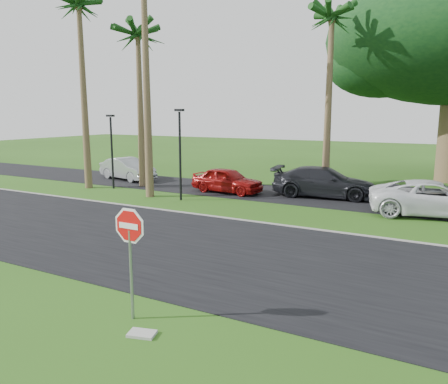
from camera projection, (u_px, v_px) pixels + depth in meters
ground at (189, 271)px, 12.40m from camera, size 120.00×120.00×0.00m
road at (222, 252)px, 14.13m from camera, size 120.00×8.00×0.02m
parking_strip at (317, 197)px, 23.21m from camera, size 120.00×5.00×0.02m
curb at (270, 224)px, 17.63m from camera, size 120.00×0.12×0.06m
stop_sign_near at (130, 241)px, 9.26m from camera, size 1.05×0.07×2.62m
palm_left_far at (79, 10)px, 24.47m from camera, size 5.00×5.00×11.50m
palm_left_mid at (138, 39)px, 25.29m from camera, size 5.00×5.00×10.00m
palm_center at (332, 21)px, 22.87m from camera, size 5.00×5.00×10.50m
streetlight_left at (112, 147)px, 25.56m from camera, size 0.45×0.25×4.34m
streetlight_right at (180, 149)px, 22.09m from camera, size 0.45×0.25×4.64m
car_silver at (128, 169)px, 29.26m from camera, size 4.63×2.46×1.45m
car_red at (227, 180)px, 24.52m from camera, size 4.21×1.92×1.40m
car_dark at (324, 182)px, 23.23m from camera, size 5.70×2.90×1.59m
car_minivan at (435, 199)px, 18.98m from camera, size 5.87×3.63×1.52m
utility_slab at (142, 334)px, 8.85m from camera, size 0.62×0.49×0.06m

